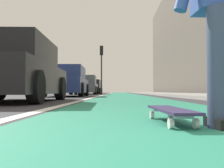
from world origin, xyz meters
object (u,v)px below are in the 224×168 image
Objects in this scene: parked_car_far at (85,86)px; parked_car_end at (92,87)px; parked_car_mid at (67,82)px; traffic_light at (101,61)px; skateboard at (171,111)px; parked_car_near at (13,72)px.

parked_car_far is 1.05× the size of parked_car_end.
parked_car_mid is 1.07× the size of parked_car_far.
traffic_light is at bearing -7.63° from parked_car_mid.
parked_car_far is (6.95, 0.05, -0.01)m from parked_car_mid.
skateboard is 24.38m from parked_car_end.
parked_car_end is at bearing 0.73° from parked_car_mid.
parked_car_near is at bearing 175.72° from traffic_light.
parked_car_near is at bearing -179.68° from parked_car_far.
traffic_light is (15.19, -1.14, 2.17)m from parked_car_near.
parked_car_mid reaches higher than parked_car_far.
parked_car_mid is 1.11× the size of traffic_light.
traffic_light is at bearing -4.28° from parked_car_near.
parked_car_far is at bearing 9.79° from skateboard.
parked_car_mid reaches higher than parked_car_end.
traffic_light reaches higher than skateboard.
skateboard is at bearing -143.12° from parked_car_near.
skateboard is 0.20× the size of traffic_light.
parked_car_near is 20.28m from parked_car_end.
parked_car_end is at bearing 1.06° from parked_car_far.
parked_car_mid reaches higher than skateboard.
skateboard is at bearing -172.64° from parked_car_end.
traffic_light is at bearing 5.35° from skateboard.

